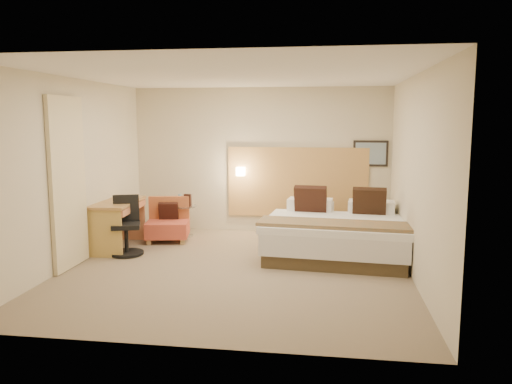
# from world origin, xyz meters

# --- Properties ---
(floor) EXTENTS (4.80, 5.00, 0.02)m
(floor) POSITION_xyz_m (0.00, 0.00, -0.01)
(floor) COLOR #7C6A53
(floor) RESTS_ON ground
(ceiling) EXTENTS (4.80, 5.00, 0.02)m
(ceiling) POSITION_xyz_m (0.00, 0.00, 2.71)
(ceiling) COLOR white
(ceiling) RESTS_ON floor
(wall_back) EXTENTS (4.80, 0.02, 2.70)m
(wall_back) POSITION_xyz_m (0.00, 2.51, 1.35)
(wall_back) COLOR beige
(wall_back) RESTS_ON floor
(wall_front) EXTENTS (4.80, 0.02, 2.70)m
(wall_front) POSITION_xyz_m (0.00, -2.51, 1.35)
(wall_front) COLOR beige
(wall_front) RESTS_ON floor
(wall_left) EXTENTS (0.02, 5.00, 2.70)m
(wall_left) POSITION_xyz_m (-2.41, 0.00, 1.35)
(wall_left) COLOR beige
(wall_left) RESTS_ON floor
(wall_right) EXTENTS (0.02, 5.00, 2.70)m
(wall_right) POSITION_xyz_m (2.41, 0.00, 1.35)
(wall_right) COLOR beige
(wall_right) RESTS_ON floor
(headboard_panel) EXTENTS (2.60, 0.04, 1.30)m
(headboard_panel) POSITION_xyz_m (0.70, 2.47, 0.95)
(headboard_panel) COLOR #BB8849
(headboard_panel) RESTS_ON wall_back
(art_frame) EXTENTS (0.62, 0.03, 0.47)m
(art_frame) POSITION_xyz_m (2.02, 2.48, 1.50)
(art_frame) COLOR black
(art_frame) RESTS_ON wall_back
(art_canvas) EXTENTS (0.54, 0.01, 0.39)m
(art_canvas) POSITION_xyz_m (2.02, 2.46, 1.50)
(art_canvas) COLOR #768EA3
(art_canvas) RESTS_ON wall_back
(lamp_arm) EXTENTS (0.02, 0.12, 0.02)m
(lamp_arm) POSITION_xyz_m (-0.35, 2.42, 1.15)
(lamp_arm) COLOR silver
(lamp_arm) RESTS_ON wall_back
(lamp_shade) EXTENTS (0.15, 0.15, 0.15)m
(lamp_shade) POSITION_xyz_m (-0.35, 2.36, 1.15)
(lamp_shade) COLOR #F4E2BE
(lamp_shade) RESTS_ON wall_back
(curtain) EXTENTS (0.06, 0.90, 2.42)m
(curtain) POSITION_xyz_m (-2.36, -0.25, 1.22)
(curtain) COLOR beige
(curtain) RESTS_ON wall_left
(bottle_a) EXTENTS (0.07, 0.07, 0.20)m
(bottle_a) POSITION_xyz_m (-1.39, 1.87, 0.67)
(bottle_a) COLOR #8BC1D6
(bottle_a) RESTS_ON side_table
(menu_folder) EXTENTS (0.14, 0.07, 0.22)m
(menu_folder) POSITION_xyz_m (-1.22, 1.78, 0.68)
(menu_folder) COLOR black
(menu_folder) RESTS_ON side_table
(bed) EXTENTS (2.30, 2.26, 1.05)m
(bed) POSITION_xyz_m (1.43, 1.00, 0.34)
(bed) COLOR #403320
(bed) RESTS_ON floor
(lounge_chair) EXTENTS (0.81, 0.74, 0.75)m
(lounge_chair) POSITION_xyz_m (-1.50, 1.50, 0.30)
(lounge_chair) COLOR #A67A4E
(lounge_chair) RESTS_ON floor
(side_table) EXTENTS (0.59, 0.59, 0.56)m
(side_table) POSITION_xyz_m (-1.32, 1.83, 0.32)
(side_table) COLOR silver
(side_table) RESTS_ON floor
(desk) EXTENTS (0.66, 1.29, 0.79)m
(desk) POSITION_xyz_m (-2.11, 0.88, 0.62)
(desk) COLOR #A2743F
(desk) RESTS_ON floor
(desk_chair) EXTENTS (0.66, 0.66, 0.92)m
(desk_chair) POSITION_xyz_m (-1.86, 0.53, 0.38)
(desk_chair) COLOR black
(desk_chair) RESTS_ON floor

